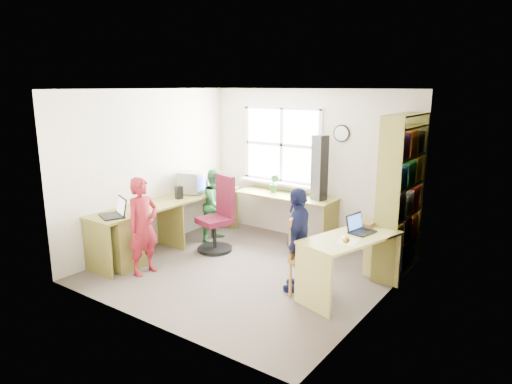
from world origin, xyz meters
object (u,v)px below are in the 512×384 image
l_desk (161,227)px  person_green (217,205)px  laptop_right (359,228)px  potted_plant (274,183)px  right_desk (350,253)px  wooden_chair (304,252)px  person_red (143,226)px  person_navy (298,239)px  laptop_left (116,212)px  crt_monitor (192,183)px  cd_tower (320,168)px  swivel_chair (219,219)px  bookshelf (401,199)px

l_desk → person_green: person_green is taller
laptop_right → l_desk: bearing=113.7°
potted_plant → person_green: person_green is taller
right_desk → wooden_chair: wooden_chair is taller
l_desk → person_green: bearing=82.0°
person_red → person_green: bearing=5.3°
person_green → person_red: bearing=178.5°
person_navy → laptop_left: bearing=-87.2°
crt_monitor → person_green: (0.38, 0.16, -0.35)m
laptop_right → potted_plant: 2.21m
l_desk → wooden_chair: wooden_chair is taller
l_desk → potted_plant: potted_plant is taller
laptop_left → person_navy: bearing=42.9°
right_desk → person_red: 2.67m
l_desk → right_desk: size_ratio=2.13×
crt_monitor → person_green: person_green is taller
l_desk → person_green: size_ratio=2.54×
l_desk → laptop_right: laptop_right is taller
potted_plant → person_navy: bearing=-48.7°
cd_tower → crt_monitor: bearing=-139.9°
right_desk → person_green: size_ratio=1.19×
person_green → swivel_chair: bearing=-141.1°
crt_monitor → right_desk: bearing=-24.9°
bookshelf → wooden_chair: bookshelf is taller
laptop_right → cd_tower: size_ratio=0.36×
crt_monitor → person_navy: bearing=-32.1°
wooden_chair → laptop_right: size_ratio=2.72×
cd_tower → potted_plant: (-0.81, 0.00, -0.34)m
person_green → person_navy: person_navy is taller
laptop_right → person_green: 2.64m
swivel_chair → person_navy: bearing=0.2°
wooden_chair → potted_plant: size_ratio=3.17×
bookshelf → person_navy: bearing=-122.5°
l_desk → swivel_chair: 0.87m
bookshelf → potted_plant: bearing=173.3°
crt_monitor → cd_tower: bearing=7.7°
laptop_right → person_navy: (-0.59, -0.43, -0.14)m
laptop_left → cd_tower: size_ratio=0.46×
swivel_chair → person_red: (-0.23, -1.25, 0.16)m
swivel_chair → person_navy: 1.75m
wooden_chair → person_red: size_ratio=0.74×
cd_tower → person_green: (-1.49, -0.65, -0.66)m
laptop_left → cd_tower: 2.99m
swivel_chair → laptop_left: 1.54m
l_desk → person_red: bearing=-64.8°
l_desk → right_desk: bearing=9.0°
laptop_left → laptop_right: (2.89, 1.29, -0.03)m
bookshelf → swivel_chair: bookshelf is taller
bookshelf → laptop_right: bearing=-104.2°
wooden_chair → cd_tower: size_ratio=0.98×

